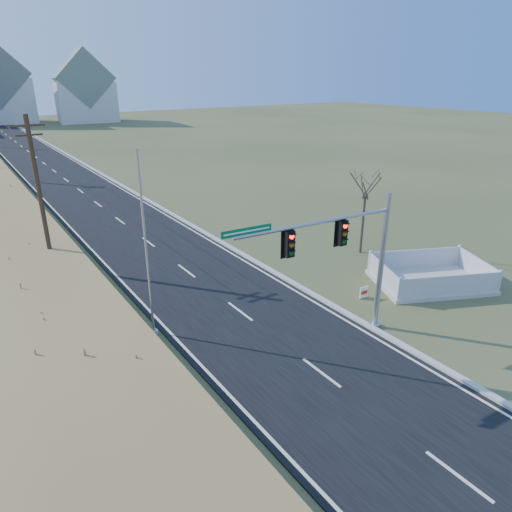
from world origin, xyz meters
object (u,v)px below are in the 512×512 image
(traffic_signal_mast, at_px, (351,254))
(open_sign, at_px, (364,292))
(fence_enclosure, at_px, (430,279))
(bare_tree, at_px, (366,183))
(flagpole, at_px, (148,267))

(traffic_signal_mast, bearing_deg, open_sign, 36.10)
(traffic_signal_mast, distance_m, fence_enclosure, 8.84)
(fence_enclosure, bearing_deg, open_sign, -166.52)
(fence_enclosure, relative_size, bare_tree, 1.24)
(open_sign, distance_m, bare_tree, 7.97)
(flagpole, bearing_deg, traffic_signal_mast, -35.87)
(flagpole, relative_size, bare_tree, 1.45)
(traffic_signal_mast, distance_m, flagpole, 8.64)
(traffic_signal_mast, relative_size, bare_tree, 1.40)
(fence_enclosure, bearing_deg, traffic_signal_mast, -145.87)
(flagpole, height_order, bare_tree, flagpole)
(open_sign, bearing_deg, traffic_signal_mast, -143.84)
(open_sign, bearing_deg, fence_enclosure, -6.59)
(traffic_signal_mast, height_order, fence_enclosure, traffic_signal_mast)
(bare_tree, bearing_deg, flagpole, -172.80)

